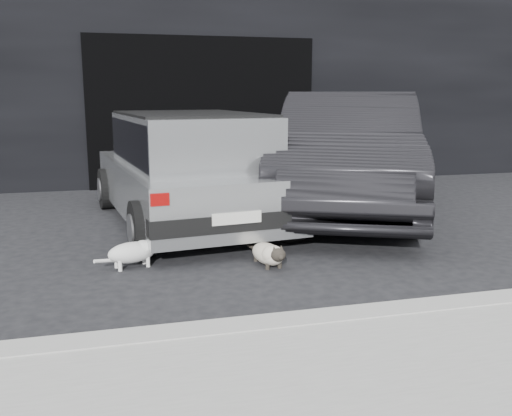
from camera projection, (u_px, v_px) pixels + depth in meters
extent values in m
plane|color=black|center=(177.00, 244.00, 6.26)|extent=(80.00, 80.00, 0.00)
cube|color=black|center=(186.00, 50.00, 11.70)|extent=(34.00, 4.00, 5.00)
cube|color=black|center=(203.00, 112.00, 10.03)|extent=(4.00, 0.10, 2.60)
cube|color=#9A9994|center=(364.00, 318.00, 4.04)|extent=(18.00, 0.25, 0.12)
cube|color=#9A9994|center=(468.00, 407.00, 2.90)|extent=(18.00, 2.20, 0.11)
cube|color=#A2A5A7|center=(186.00, 186.00, 7.22)|extent=(2.11, 3.94, 0.60)
cube|color=#A2A5A7|center=(189.00, 140.00, 6.93)|extent=(1.76, 2.67, 0.60)
cube|color=black|center=(189.00, 140.00, 6.93)|extent=(1.76, 2.57, 0.48)
cube|color=black|center=(234.00, 222.00, 5.59)|extent=(1.71, 0.35, 0.17)
cube|color=black|center=(157.00, 174.00, 8.90)|extent=(1.71, 0.35, 0.17)
cube|color=silver|center=(237.00, 218.00, 5.50)|extent=(0.50, 0.07, 0.12)
cube|color=#8C0707|center=(160.00, 200.00, 5.19)|extent=(0.18, 0.05, 0.12)
cube|color=#8C0707|center=(306.00, 190.00, 5.73)|extent=(0.18, 0.05, 0.12)
cube|color=black|center=(189.00, 114.00, 6.87)|extent=(1.73, 2.42, 0.03)
cylinder|color=black|center=(142.00, 229.00, 5.73)|extent=(0.28, 0.60, 0.58)
cylinder|color=slate|center=(130.00, 230.00, 5.69)|extent=(0.06, 0.32, 0.32)
cylinder|color=black|center=(290.00, 216.00, 6.32)|extent=(0.28, 0.60, 0.58)
cylinder|color=slate|center=(299.00, 215.00, 6.37)|extent=(0.06, 0.32, 0.32)
cylinder|color=black|center=(108.00, 189.00, 8.15)|extent=(0.28, 0.60, 0.58)
cylinder|color=slate|center=(99.00, 189.00, 8.11)|extent=(0.06, 0.32, 0.32)
cylinder|color=black|center=(217.00, 182.00, 8.75)|extent=(0.28, 0.60, 0.58)
cylinder|color=slate|center=(224.00, 182.00, 8.79)|extent=(0.06, 0.32, 0.32)
imported|color=black|center=(349.00, 152.00, 7.92)|extent=(3.69, 5.28, 1.65)
ellipsoid|color=beige|center=(268.00, 254.00, 5.50)|extent=(0.31, 0.52, 0.19)
ellipsoid|color=beige|center=(273.00, 255.00, 5.38)|extent=(0.24, 0.24, 0.18)
ellipsoid|color=black|center=(278.00, 255.00, 5.25)|extent=(0.15, 0.14, 0.13)
sphere|color=black|center=(281.00, 257.00, 5.20)|extent=(0.06, 0.06, 0.06)
cone|color=black|center=(281.00, 248.00, 5.27)|extent=(0.05, 0.06, 0.07)
cone|color=black|center=(274.00, 249.00, 5.24)|extent=(0.05, 0.06, 0.07)
cylinder|color=black|center=(280.00, 265.00, 5.40)|extent=(0.04, 0.04, 0.06)
cylinder|color=black|center=(268.00, 266.00, 5.35)|extent=(0.04, 0.04, 0.06)
cylinder|color=black|center=(268.00, 257.00, 5.67)|extent=(0.04, 0.04, 0.06)
cylinder|color=black|center=(256.00, 258.00, 5.62)|extent=(0.04, 0.04, 0.06)
cylinder|color=black|center=(257.00, 250.00, 5.75)|extent=(0.16, 0.26, 0.08)
ellipsoid|color=silver|center=(132.00, 252.00, 5.40)|extent=(0.50, 0.34, 0.20)
ellipsoid|color=silver|center=(144.00, 249.00, 5.45)|extent=(0.24, 0.24, 0.17)
ellipsoid|color=white|center=(155.00, 240.00, 5.49)|extent=(0.14, 0.16, 0.12)
sphere|color=white|center=(160.00, 240.00, 5.52)|extent=(0.05, 0.05, 0.05)
cone|color=white|center=(153.00, 234.00, 5.51)|extent=(0.06, 0.05, 0.06)
cone|color=white|center=(155.00, 236.00, 5.45)|extent=(0.06, 0.05, 0.06)
cylinder|color=white|center=(144.00, 258.00, 5.53)|extent=(0.04, 0.04, 0.12)
cylinder|color=white|center=(148.00, 261.00, 5.43)|extent=(0.04, 0.04, 0.12)
cylinder|color=white|center=(116.00, 262.00, 5.40)|extent=(0.04, 0.04, 0.12)
cylinder|color=white|center=(120.00, 265.00, 5.30)|extent=(0.04, 0.04, 0.12)
cylinder|color=white|center=(106.00, 261.00, 5.28)|extent=(0.23, 0.17, 0.08)
ellipsoid|color=gray|center=(124.00, 252.00, 5.33)|extent=(0.19, 0.16, 0.08)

